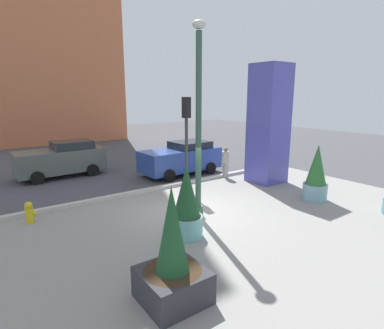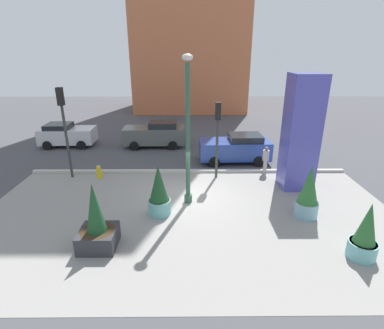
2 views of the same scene
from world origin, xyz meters
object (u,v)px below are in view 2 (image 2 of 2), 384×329
Objects in this scene: art_pillar_blue at (301,133)px; potted_plant_by_pillar at (159,192)px; lamp_post at (188,136)px; car_passing_lane at (236,148)px; car_curb_west at (155,134)px; potted_plant_mid_plaza at (308,194)px; pedestrian_on_sidewalk at (266,159)px; car_curb_east at (67,134)px; traffic_light_far_side at (64,119)px; traffic_light_corner at (218,128)px; potted_plant_curbside at (97,225)px; fire_hydrant at (99,172)px; potted_plant_near_left at (365,235)px.

potted_plant_by_pillar is (-6.75, -2.78, -1.82)m from art_pillar_blue.
lamp_post is 6.62m from car_passing_lane.
car_curb_west is at bearing 105.53° from lamp_post.
potted_plant_mid_plaza is 4.88m from pedestrian_on_sidewalk.
potted_plant_by_pillar is 0.57× the size of car_curb_east.
traffic_light_corner is (8.05, -0.05, -0.48)m from traffic_light_far_side.
potted_plant_curbside is 0.64× the size of car_curb_east.
potted_plant_by_pillar is at bearing -46.67° from fire_hydrant.
car_passing_lane is (1.41, 2.51, -1.92)m from traffic_light_corner.
potted_plant_by_pillar is 7.03m from traffic_light_far_side.
fire_hydrant is 0.17× the size of car_curb_west.
traffic_light_corner reaches higher than car_curb_east.
lamp_post is 1.57× the size of traffic_light_corner.
art_pillar_blue reaches higher than car_curb_east.
traffic_light_far_side is at bearing 175.47° from fire_hydrant.
lamp_post is 6.38m from fire_hydrant.
lamp_post reaches higher than art_pillar_blue.
potted_plant_by_pillar is 1.08× the size of potted_plant_near_left.
lamp_post is at bearing -45.02° from car_curb_east.
traffic_light_corner is 12.27m from car_curb_east.
potted_plant_near_left is 0.82× the size of potted_plant_curbside.
lamp_post reaches higher than potted_plant_curbside.
fire_hydrant is at bearing 105.61° from potted_plant_curbside.
car_curb_west is at bearing 123.10° from potted_plant_near_left.
art_pillar_blue is at bearing 80.32° from potted_plant_mid_plaza.
potted_plant_near_left is at bearing -72.72° from car_passing_lane.
potted_plant_mid_plaza reaches higher than fire_hydrant.
traffic_light_corner reaches higher than potted_plant_mid_plaza.
car_passing_lane is (-2.04, 6.80, -0.16)m from potted_plant_mid_plaza.
car_curb_east is (-10.52, 6.01, -1.96)m from traffic_light_corner.
car_curb_east is at bearing 163.61° from car_passing_lane.
potted_plant_mid_plaza is 12.55m from car_curb_west.
art_pillar_blue is 10.29m from potted_plant_curbside.
potted_plant_mid_plaza is 2.86m from potted_plant_near_left.
potted_plant_curbside is at bearing -137.79° from pedestrian_on_sidewalk.
car_passing_lane is at bearing 126.19° from pedestrian_on_sidewalk.
fire_hydrant is at bearing 133.33° from potted_plant_by_pillar.
car_passing_lane is at bearing 57.28° from potted_plant_by_pillar.
pedestrian_on_sidewalk is (-1.13, 1.77, -1.96)m from art_pillar_blue.
car_curb_west is at bearing 138.50° from art_pillar_blue.
fire_hydrant is (-1.75, 6.26, -0.52)m from potted_plant_curbside.
car_curb_west is (-1.21, 9.83, -0.09)m from potted_plant_by_pillar.
potted_plant_curbside is 10.77m from car_passing_lane.
art_pillar_blue reaches higher than potted_plant_mid_plaza.
car_passing_lane is (2.96, 5.47, -2.28)m from lamp_post.
fire_hydrant is (-10.47, 1.15, -2.47)m from art_pillar_blue.
potted_plant_near_left is at bearing -22.69° from potted_plant_by_pillar.
potted_plant_curbside is 3.36× the size of fire_hydrant.
art_pillar_blue is 4.93m from car_passing_lane.
art_pillar_blue is 2.74× the size of potted_plant_near_left.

